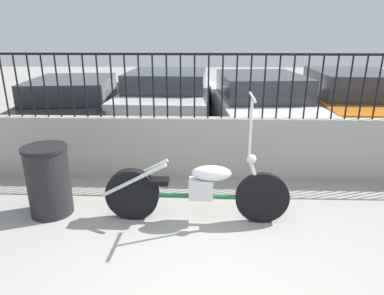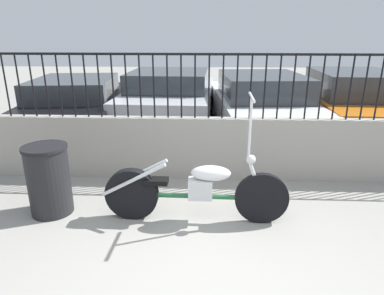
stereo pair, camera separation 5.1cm
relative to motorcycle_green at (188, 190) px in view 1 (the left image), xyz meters
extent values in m
plane|color=gray|center=(0.24, -1.17, -0.39)|extent=(40.00, 40.00, 0.00)
cube|color=#9E998E|center=(0.24, 1.28, 0.08)|extent=(8.96, 0.18, 0.95)
cylinder|color=black|center=(-2.74, 1.28, 1.02)|extent=(0.02, 0.02, 0.93)
cylinder|color=black|center=(-2.54, 1.28, 1.02)|extent=(0.02, 0.02, 0.93)
cylinder|color=black|center=(-2.35, 1.28, 1.02)|extent=(0.02, 0.02, 0.93)
cylinder|color=black|center=(-2.15, 1.28, 1.02)|extent=(0.02, 0.02, 0.93)
cylinder|color=black|center=(-1.95, 1.28, 1.02)|extent=(0.02, 0.02, 0.93)
cylinder|color=black|center=(-1.75, 1.28, 1.02)|extent=(0.02, 0.02, 0.93)
cylinder|color=black|center=(-1.55, 1.28, 1.02)|extent=(0.02, 0.02, 0.93)
cylinder|color=black|center=(-1.35, 1.28, 1.02)|extent=(0.02, 0.02, 0.93)
cylinder|color=black|center=(-1.15, 1.28, 1.02)|extent=(0.02, 0.02, 0.93)
cylinder|color=black|center=(-0.95, 1.28, 1.02)|extent=(0.02, 0.02, 0.93)
cylinder|color=black|center=(-0.75, 1.28, 1.02)|extent=(0.02, 0.02, 0.93)
cylinder|color=black|center=(-0.55, 1.28, 1.02)|extent=(0.02, 0.02, 0.93)
cylinder|color=black|center=(-0.35, 1.28, 1.02)|extent=(0.02, 0.02, 0.93)
cylinder|color=black|center=(-0.16, 1.28, 1.02)|extent=(0.02, 0.02, 0.93)
cylinder|color=black|center=(0.04, 1.28, 1.02)|extent=(0.02, 0.02, 0.93)
cylinder|color=black|center=(0.24, 1.28, 1.02)|extent=(0.02, 0.02, 0.93)
cylinder|color=black|center=(0.44, 1.28, 1.02)|extent=(0.02, 0.02, 0.93)
cylinder|color=black|center=(0.64, 1.28, 1.02)|extent=(0.02, 0.02, 0.93)
cylinder|color=black|center=(0.84, 1.28, 1.02)|extent=(0.02, 0.02, 0.93)
cylinder|color=black|center=(1.04, 1.28, 1.02)|extent=(0.02, 0.02, 0.93)
cylinder|color=black|center=(1.24, 1.28, 1.02)|extent=(0.02, 0.02, 0.93)
cylinder|color=black|center=(1.44, 1.28, 1.02)|extent=(0.02, 0.02, 0.93)
cylinder|color=black|center=(1.64, 1.28, 1.02)|extent=(0.02, 0.02, 0.93)
cylinder|color=black|center=(1.83, 1.28, 1.02)|extent=(0.02, 0.02, 0.93)
cylinder|color=black|center=(2.03, 1.28, 1.02)|extent=(0.02, 0.02, 0.93)
cylinder|color=black|center=(2.23, 1.28, 1.02)|extent=(0.02, 0.02, 0.93)
cylinder|color=black|center=(2.43, 1.28, 1.02)|extent=(0.02, 0.02, 0.93)
cylinder|color=black|center=(2.63, 1.28, 1.02)|extent=(0.02, 0.02, 0.93)
cylinder|color=black|center=(0.24, 1.28, 1.47)|extent=(8.96, 0.04, 0.04)
cylinder|color=black|center=(0.87, -0.02, -0.08)|extent=(0.63, 0.09, 0.62)
cylinder|color=black|center=(-0.66, 0.02, -0.08)|extent=(0.64, 0.13, 0.64)
cylinder|color=#1E5933|center=(0.11, 0.00, -0.08)|extent=(1.41, 0.09, 0.06)
cube|color=silver|center=(0.16, 0.00, 0.02)|extent=(0.28, 0.18, 0.24)
ellipsoid|color=white|center=(0.28, -0.01, 0.22)|extent=(0.46, 0.21, 0.18)
cube|color=black|center=(-0.36, 0.01, 0.10)|extent=(0.28, 0.17, 0.06)
cylinder|color=silver|center=(0.78, -0.02, 0.17)|extent=(0.22, 0.05, 0.51)
sphere|color=silver|center=(0.72, -0.02, 0.40)|extent=(0.11, 0.11, 0.11)
cylinder|color=silver|center=(0.69, -0.02, 0.76)|extent=(0.03, 0.03, 0.69)
cylinder|color=silver|center=(0.69, -0.02, 1.11)|extent=(0.04, 0.52, 0.03)
cylinder|color=silver|center=(-0.61, -0.05, 0.14)|extent=(0.77, 0.06, 0.44)
cylinder|color=silver|center=(-0.61, 0.09, 0.14)|extent=(0.77, 0.06, 0.44)
cylinder|color=black|center=(-1.70, 0.10, 0.03)|extent=(0.50, 0.50, 0.83)
cylinder|color=black|center=(-1.70, 0.10, 0.46)|extent=(0.53, 0.53, 0.04)
cylinder|color=black|center=(-3.68, 5.10, -0.07)|extent=(0.18, 0.65, 0.64)
cylinder|color=black|center=(-2.00, 5.29, -0.07)|extent=(0.18, 0.65, 0.64)
cylinder|color=black|center=(-3.37, 2.43, -0.07)|extent=(0.18, 0.65, 0.64)
cylinder|color=black|center=(-1.70, 2.63, -0.07)|extent=(0.18, 0.65, 0.64)
cube|color=black|center=(-2.69, 3.86, 0.12)|extent=(2.28, 4.50, 0.55)
cube|color=#2D3338|center=(-2.66, 3.65, 0.61)|extent=(1.85, 2.25, 0.42)
cylinder|color=black|center=(-1.50, 5.63, -0.07)|extent=(0.13, 0.64, 0.64)
cylinder|color=black|center=(0.28, 5.58, -0.07)|extent=(0.13, 0.64, 0.64)
cylinder|color=black|center=(-1.58, 3.14, -0.07)|extent=(0.13, 0.64, 0.64)
cylinder|color=black|center=(0.20, 3.08, -0.07)|extent=(0.13, 0.64, 0.64)
cube|color=#B7BABF|center=(-0.65, 4.36, 0.18)|extent=(2.02, 4.08, 0.67)
cube|color=#2D3338|center=(-0.66, 4.16, 0.72)|extent=(1.77, 1.99, 0.41)
cylinder|color=black|center=(0.40, 4.99, -0.07)|extent=(0.16, 0.65, 0.64)
cylinder|color=black|center=(2.05, 5.12, -0.07)|extent=(0.16, 0.65, 0.64)
cylinder|color=black|center=(0.61, 2.32, -0.07)|extent=(0.16, 0.65, 0.64)
cylinder|color=black|center=(2.26, 2.45, -0.07)|extent=(0.16, 0.65, 0.64)
cube|color=silver|center=(1.33, 3.72, 0.16)|extent=(2.11, 4.45, 0.63)
cube|color=#2D3338|center=(1.35, 3.50, 0.71)|extent=(1.75, 2.20, 0.46)
cylinder|color=black|center=(2.54, 5.28, -0.07)|extent=(0.14, 0.64, 0.64)
cylinder|color=black|center=(4.18, 5.21, -0.07)|extent=(0.14, 0.64, 0.64)
cylinder|color=black|center=(2.43, 2.60, -0.07)|extent=(0.14, 0.64, 0.64)
cube|color=orange|center=(3.31, 3.91, 0.17)|extent=(1.93, 4.40, 0.64)
cube|color=#2D3338|center=(3.30, 3.69, 0.74)|extent=(1.66, 2.14, 0.50)
camera|label=1|loc=(0.18, -3.64, 1.76)|focal=32.00mm
camera|label=2|loc=(0.23, -3.64, 1.76)|focal=32.00mm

